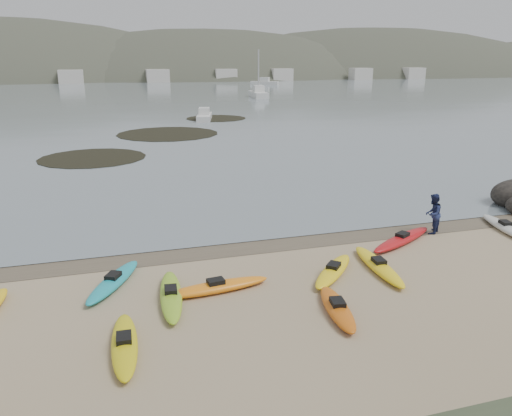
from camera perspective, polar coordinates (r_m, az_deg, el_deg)
name	(u,v)px	position (r m, az deg, el deg)	size (l,w,h in m)	color
ground	(256,242)	(21.38, 0.00, -3.85)	(600.00, 600.00, 0.00)	tan
wet_sand	(258,244)	(21.11, 0.23, -4.12)	(60.00, 60.00, 0.00)	brown
water	(112,71)	(319.31, -16.10, 14.84)	(1200.00, 1200.00, 0.00)	slate
kayaks	(282,276)	(17.75, 2.95, -7.77)	(22.44, 8.64, 0.34)	#D5C711
person_east	(433,214)	(23.45, 19.57, -0.63)	(0.88, 0.69, 1.82)	navy
kelp_mats	(167,134)	(52.24, -10.19, 8.29)	(22.75, 31.03, 0.04)	black
moored_boats	(117,96)	(100.86, -15.65, 12.26)	(94.63, 84.39, 1.28)	silver
far_hills	(215,114)	(219.12, -4.69, 10.62)	(550.00, 135.00, 80.00)	#384235
far_town	(142,76)	(164.68, -12.91, 14.49)	(199.00, 5.00, 4.00)	beige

